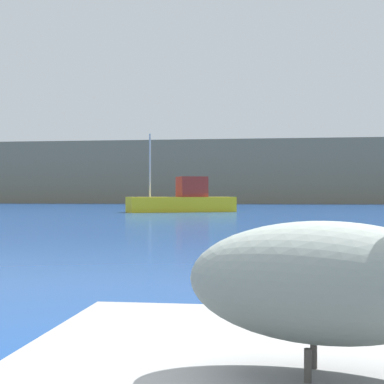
% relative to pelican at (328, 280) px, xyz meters
% --- Properties ---
extents(hillside_backdrop, '(140.00, 16.79, 8.23)m').
position_rel_pelican_xyz_m(hillside_backdrop, '(-0.51, 82.07, 3.17)').
color(hillside_backdrop, '#7F755B').
rests_on(hillside_backdrop, ground).
extents(pelican, '(1.41, 0.75, 0.96)m').
position_rel_pelican_xyz_m(pelican, '(0.00, 0.00, 0.00)').
color(pelican, gray).
rests_on(pelican, pier_dock).
extents(fishing_boat_yellow, '(7.67, 5.15, 5.42)m').
position_rel_pelican_xyz_m(fishing_boat_yellow, '(-6.63, 39.27, -0.15)').
color(fishing_boat_yellow, yellow).
rests_on(fishing_boat_yellow, ground).
extents(mooring_buoy, '(0.55, 0.55, 0.55)m').
position_rel_pelican_xyz_m(mooring_buoy, '(-0.43, 8.78, -0.67)').
color(mooring_buoy, yellow).
rests_on(mooring_buoy, ground).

